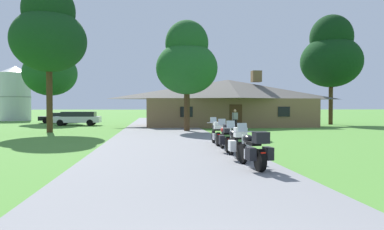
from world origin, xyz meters
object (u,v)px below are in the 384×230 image
object	(u,v)px
tree_left_near	(49,32)
metal_silo_distant	(15,93)
tree_left_far	(50,67)
bystander_gray_shirt_near_lodge	(235,119)
tree_by_lodge_front	(187,61)
parked_black_sedan_far_left	(58,118)
parked_white_suv_far_left	(78,118)
motorcycle_black_nearest_to_camera	(254,150)
motorcycle_black_second_in_row	(237,143)
tree_right_of_lodge	(331,55)
motorcycle_black_farthest_in_row	(216,133)
motorcycle_red_third_in_row	(226,138)

from	to	relation	value
tree_left_near	metal_silo_distant	distance (m)	26.83
tree_left_far	tree_left_near	world-z (taller)	tree_left_near
bystander_gray_shirt_near_lodge	tree_by_lodge_front	size ratio (longest dim) A/B	0.20
parked_black_sedan_far_left	parked_white_suv_far_left	bearing A→B (deg)	-161.06
motorcycle_black_nearest_to_camera	motorcycle_black_second_in_row	world-z (taller)	same
tree_right_of_lodge	parked_white_suv_far_left	distance (m)	27.28
bystander_gray_shirt_near_lodge	parked_black_sedan_far_left	world-z (taller)	bystander_gray_shirt_near_lodge
motorcycle_black_second_in_row	bystander_gray_shirt_near_lodge	size ratio (longest dim) A/B	1.25
tree_left_far	metal_silo_distant	distance (m)	10.49
motorcycle_black_second_in_row	motorcycle_black_farthest_in_row	distance (m)	4.59
motorcycle_red_third_in_row	tree_right_of_lodge	xyz separation A→B (m)	(15.79, 21.82, 6.85)
tree_left_near	metal_silo_distant	xyz separation A→B (m)	(-11.33, 24.05, -3.62)
motorcycle_black_farthest_in_row	bystander_gray_shirt_near_lodge	size ratio (longest dim) A/B	1.25
motorcycle_black_nearest_to_camera	motorcycle_black_second_in_row	xyz separation A→B (m)	(-0.02, 2.09, 0.00)
motorcycle_black_second_in_row	tree_left_far	distance (m)	35.44
tree_left_far	metal_silo_distant	bearing A→B (deg)	132.00
motorcycle_black_farthest_in_row	parked_white_suv_far_left	distance (m)	22.69
metal_silo_distant	parked_black_sedan_far_left	size ratio (longest dim) A/B	1.68
motorcycle_black_nearest_to_camera	tree_left_near	xyz separation A→B (m)	(-10.58, 17.02, 6.77)
motorcycle_red_third_in_row	motorcycle_black_farthest_in_row	xyz separation A→B (m)	(0.02, 2.48, 0.01)
motorcycle_black_nearest_to_camera	motorcycle_black_second_in_row	size ratio (longest dim) A/B	1.00
motorcycle_black_second_in_row	tree_right_of_lodge	distance (m)	29.51
motorcycle_black_farthest_in_row	motorcycle_black_second_in_row	bearing A→B (deg)	-90.16
parked_black_sedan_far_left	tree_left_near	bearing A→B (deg)	-178.05
motorcycle_red_third_in_row	motorcycle_black_farthest_in_row	size ratio (longest dim) A/B	1.00
motorcycle_black_second_in_row	tree_left_near	xyz separation A→B (m)	(-10.57, 14.93, 6.77)
tree_right_of_lodge	parked_black_sedan_far_left	xyz separation A→B (m)	(-30.00, 6.95, -6.81)
tree_right_of_lodge	metal_silo_distant	bearing A→B (deg)	158.27
tree_left_near	tree_by_lodge_front	xyz separation A→B (m)	(10.15, -0.22, -2.01)
motorcycle_black_farthest_in_row	tree_left_far	world-z (taller)	tree_left_far
motorcycle_black_nearest_to_camera	tree_left_far	world-z (taller)	tree_left_far
parked_black_sedan_far_left	motorcycle_red_third_in_row	bearing A→B (deg)	-164.44
parked_white_suv_far_left	tree_left_near	bearing A→B (deg)	-179.30
motorcycle_black_farthest_in_row	tree_left_near	distance (m)	16.30
tree_left_far	parked_black_sedan_far_left	world-z (taller)	tree_left_far
bystander_gray_shirt_near_lodge	tree_by_lodge_front	distance (m)	6.20
tree_right_of_lodge	motorcycle_red_third_in_row	bearing A→B (deg)	-125.89
motorcycle_black_farthest_in_row	metal_silo_distant	distance (m)	40.92
tree_right_of_lodge	parked_white_suv_far_left	bearing A→B (deg)	178.50
motorcycle_black_nearest_to_camera	motorcycle_black_second_in_row	distance (m)	2.09
parked_white_suv_far_left	bystander_gray_shirt_near_lodge	bearing A→B (deg)	-120.14
tree_right_of_lodge	motorcycle_black_second_in_row	bearing A→B (deg)	-123.51
motorcycle_black_farthest_in_row	tree_left_far	distance (m)	31.46
tree_right_of_lodge	tree_left_near	bearing A→B (deg)	-161.17
motorcycle_black_second_in_row	tree_right_of_lodge	world-z (taller)	tree_right_of_lodge
motorcycle_black_farthest_in_row	tree_left_far	bearing A→B (deg)	120.31
parked_white_suv_far_left	parked_black_sedan_far_left	bearing A→B (deg)	30.22
motorcycle_black_farthest_in_row	bystander_gray_shirt_near_lodge	distance (m)	12.12
tree_right_of_lodge	tree_by_lodge_front	xyz separation A→B (m)	(-16.27, -9.23, -2.09)
metal_silo_distant	parked_white_suv_far_left	xyz separation A→B (m)	(11.31, -14.35, -2.98)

